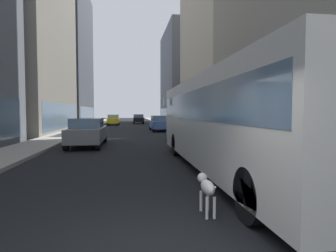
{
  "coord_description": "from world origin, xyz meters",
  "views": [
    {
      "loc": [
        -0.44,
        -3.39,
        1.94
      ],
      "look_at": [
        1.12,
        7.54,
        1.4
      ],
      "focal_mm": 29.41,
      "sensor_mm": 36.0,
      "label": 1
    }
  ],
  "objects_px": {
    "transit_bus": "(229,118)",
    "car_grey_wagon": "(88,132)",
    "car_black_suv": "(138,119)",
    "car_blue_hatchback": "(160,123)",
    "dalmatian_dog": "(207,187)",
    "car_yellow_taxi": "(114,120)"
  },
  "relations": [
    {
      "from": "car_grey_wagon",
      "to": "car_blue_hatchback",
      "type": "bearing_deg",
      "value": 65.8
    },
    {
      "from": "car_black_suv",
      "to": "car_grey_wagon",
      "type": "relative_size",
      "value": 0.88
    },
    {
      "from": "transit_bus",
      "to": "car_yellow_taxi",
      "type": "distance_m",
      "value": 35.3
    },
    {
      "from": "car_blue_hatchback",
      "to": "car_black_suv",
      "type": "distance_m",
      "value": 19.32
    },
    {
      "from": "transit_bus",
      "to": "car_yellow_taxi",
      "type": "relative_size",
      "value": 2.47
    },
    {
      "from": "car_blue_hatchback",
      "to": "car_black_suv",
      "type": "xyz_separation_m",
      "value": [
        -1.6,
        19.26,
        -0.0
      ]
    },
    {
      "from": "car_grey_wagon",
      "to": "dalmatian_dog",
      "type": "distance_m",
      "value": 11.87
    },
    {
      "from": "car_yellow_taxi",
      "to": "car_blue_hatchback",
      "type": "bearing_deg",
      "value": -69.18
    },
    {
      "from": "car_blue_hatchback",
      "to": "car_black_suv",
      "type": "relative_size",
      "value": 1.14
    },
    {
      "from": "car_yellow_taxi",
      "to": "dalmatian_dog",
      "type": "xyz_separation_m",
      "value": [
        3.83,
        -38.41,
        -0.31
      ]
    },
    {
      "from": "dalmatian_dog",
      "to": "car_black_suv",
      "type": "bearing_deg",
      "value": 89.77
    },
    {
      "from": "transit_bus",
      "to": "car_black_suv",
      "type": "xyz_separation_m",
      "value": [
        -1.6,
        39.38,
        -0.96
      ]
    },
    {
      "from": "car_blue_hatchback",
      "to": "car_yellow_taxi",
      "type": "bearing_deg",
      "value": 110.82
    },
    {
      "from": "car_black_suv",
      "to": "dalmatian_dog",
      "type": "bearing_deg",
      "value": -90.23
    },
    {
      "from": "transit_bus",
      "to": "car_black_suv",
      "type": "distance_m",
      "value": 39.42
    },
    {
      "from": "transit_bus",
      "to": "car_blue_hatchback",
      "type": "height_order",
      "value": "transit_bus"
    },
    {
      "from": "dalmatian_dog",
      "to": "transit_bus",
      "type": "bearing_deg",
      "value": 63.64
    },
    {
      "from": "transit_bus",
      "to": "car_grey_wagon",
      "type": "distance_m",
      "value": 9.54
    },
    {
      "from": "car_blue_hatchback",
      "to": "car_black_suv",
      "type": "bearing_deg",
      "value": 94.75
    },
    {
      "from": "transit_bus",
      "to": "dalmatian_dog",
      "type": "xyz_separation_m",
      "value": [
        -1.77,
        -3.57,
        -1.26
      ]
    },
    {
      "from": "car_black_suv",
      "to": "dalmatian_dog",
      "type": "distance_m",
      "value": 42.95
    },
    {
      "from": "transit_bus",
      "to": "car_grey_wagon",
      "type": "relative_size",
      "value": 2.45
    }
  ]
}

